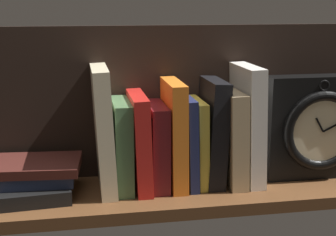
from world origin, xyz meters
TOP-DOWN VIEW (x-y plane):
  - ground_plane at (0.00, 0.00)cm, footprint 95.57×22.18cm
  - back_panel at (0.00, 10.49)cm, footprint 95.57×1.20cm
  - book_cream_twain at (-16.55, 2.10)cm, footprint 4.26×15.58cm
  - book_green_romantic at (-12.89, 2.10)cm, footprint 3.60×13.67cm
  - book_red_requiem at (-9.28, 2.10)cm, footprint 3.71×15.44cm
  - book_maroon_dawkins at (-5.65, 2.10)cm, footprint 3.58×13.41cm
  - book_orange_pandolfini at (-2.00, 2.10)cm, footprint 3.44×14.50cm
  - book_navy_bierce at (0.84, 2.10)cm, footprint 2.50×13.69cm
  - book_yellow_seinlanguage at (3.11, 2.10)cm, footprint 2.46×12.19cm
  - book_black_skeptic at (6.24, 2.10)cm, footprint 4.54×12.85cm
  - book_tan_shortstories at (10.15, 2.10)cm, footprint 4.22×15.10cm
  - book_white_catcher at (13.93, 2.10)cm, footprint 4.20×14.61cm
  - framed_clock at (29.38, 0.98)cm, footprint 22.53×6.68cm
  - book_stack_side at (-30.65, 0.95)cm, footprint 18.92×15.35cm

SIDE VIEW (x-z plane):
  - ground_plane at x=0.00cm, z-range -2.50..0.00cm
  - book_stack_side at x=-30.65cm, z-range 0.17..7.18cm
  - book_maroon_dawkins at x=-5.65cm, z-range 0.00..17.45cm
  - book_yellow_seinlanguage at x=3.11cm, z-range -0.02..18.11cm
  - book_green_romantic at x=-12.89cm, z-range -0.01..18.41cm
  - book_navy_bierce at x=0.84cm, z-range -0.02..18.96cm
  - book_red_requiem at x=-9.28cm, z-range -0.04..19.67cm
  - book_tan_shortstories at x=10.15cm, z-range -0.05..19.92cm
  - book_orange_pandolfini at x=-2.00cm, z-range -0.02..22.12cm
  - book_black_skeptic at x=6.24cm, z-range -0.07..22.23cm
  - framed_clock at x=29.38cm, z-range -0.03..22.49cm
  - book_white_catcher at x=13.93cm, z-range -0.05..25.01cm
  - book_cream_twain at x=-16.55cm, z-range -0.06..25.37cm
  - back_panel at x=0.00cm, z-range 0.00..32.98cm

